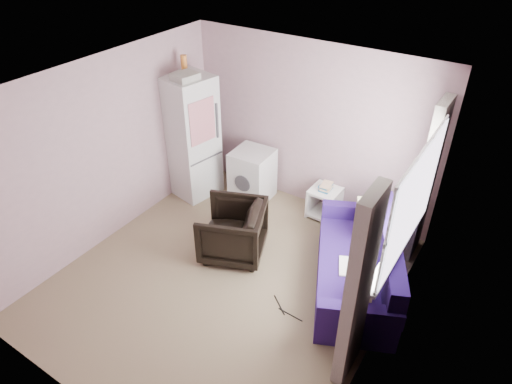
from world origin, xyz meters
TOP-DOWN VIEW (x-y plane):
  - room at (0.02, 0.01)m, footprint 3.84×4.24m
  - armchair at (-0.22, 0.45)m, footprint 0.99×1.02m
  - fridge at (-1.63, 1.37)m, footprint 0.78×0.77m
  - washing_machine at (-0.74, 1.71)m, footprint 0.60×0.61m
  - side_table at (0.43, 1.88)m, footprint 0.43×0.43m
  - sofa at (1.45, 0.75)m, footprint 1.59×2.12m
  - window_dressing at (1.78, 0.70)m, footprint 0.17×2.62m
  - floor_cables at (0.88, -0.05)m, footprint 0.48×0.21m

SIDE VIEW (x-z plane):
  - floor_cables at x=0.88m, z-range 0.00..0.01m
  - side_table at x=0.43m, z-range -0.02..0.55m
  - sofa at x=1.45m, z-range -0.12..0.75m
  - armchair at x=-0.22m, z-range 0.00..0.82m
  - washing_machine at x=-0.74m, z-range 0.02..0.83m
  - fridge at x=-1.63m, z-range -0.12..2.07m
  - window_dressing at x=1.78m, z-range 0.02..2.20m
  - room at x=0.02m, z-range -0.02..2.52m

